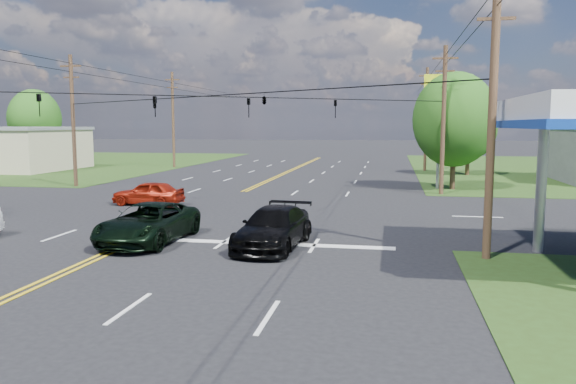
% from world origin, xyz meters
% --- Properties ---
extents(ground, '(280.00, 280.00, 0.00)m').
position_xyz_m(ground, '(0.00, 12.00, 0.00)').
color(ground, black).
rests_on(ground, ground).
extents(grass_nw, '(46.00, 48.00, 0.03)m').
position_xyz_m(grass_nw, '(-35.00, 44.00, 0.00)').
color(grass_nw, '#253912').
rests_on(grass_nw, ground).
extents(stop_bar, '(10.00, 0.50, 0.02)m').
position_xyz_m(stop_bar, '(5.00, 4.00, 0.00)').
color(stop_bar, silver).
rests_on(stop_bar, ground).
extents(pole_se, '(1.60, 0.28, 9.50)m').
position_xyz_m(pole_se, '(13.00, 3.00, 4.92)').
color(pole_se, '#48311E').
rests_on(pole_se, ground).
extents(pole_nw, '(1.60, 0.28, 9.50)m').
position_xyz_m(pole_nw, '(-13.00, 21.00, 4.92)').
color(pole_nw, '#48311E').
rests_on(pole_nw, ground).
extents(pole_ne, '(1.60, 0.28, 9.50)m').
position_xyz_m(pole_ne, '(13.00, 21.00, 4.92)').
color(pole_ne, '#48311E').
rests_on(pole_ne, ground).
extents(pole_left_far, '(1.60, 0.28, 10.00)m').
position_xyz_m(pole_left_far, '(-13.00, 40.00, 5.17)').
color(pole_left_far, '#48311E').
rests_on(pole_left_far, ground).
extents(pole_right_far, '(1.60, 0.28, 10.00)m').
position_xyz_m(pole_right_far, '(13.00, 40.00, 5.17)').
color(pole_right_far, '#48311E').
rests_on(pole_right_far, ground).
extents(span_wire_signals, '(26.00, 18.00, 1.13)m').
position_xyz_m(span_wire_signals, '(0.00, 12.00, 6.00)').
color(span_wire_signals, black).
rests_on(span_wire_signals, ground).
extents(power_lines, '(26.04, 100.00, 0.64)m').
position_xyz_m(power_lines, '(0.00, 10.00, 8.60)').
color(power_lines, black).
rests_on(power_lines, ground).
extents(tree_right_a, '(5.70, 5.70, 8.18)m').
position_xyz_m(tree_right_a, '(14.00, 24.00, 4.87)').
color(tree_right_a, '#48311E').
rests_on(tree_right_a, ground).
extents(tree_right_b, '(4.94, 4.94, 7.09)m').
position_xyz_m(tree_right_b, '(16.50, 36.00, 4.22)').
color(tree_right_b, '#48311E').
rests_on(tree_right_b, ground).
extents(tree_far_l, '(6.08, 6.08, 8.72)m').
position_xyz_m(tree_far_l, '(-32.00, 44.00, 5.19)').
color(tree_far_l, '#48311E').
rests_on(tree_far_l, ground).
extents(pickup_dkgreen, '(2.66, 5.46, 1.50)m').
position_xyz_m(pickup_dkgreen, '(0.62, 3.50, 0.75)').
color(pickup_dkgreen, black).
rests_on(pickup_dkgreen, ground).
extents(suv_black, '(2.50, 5.23, 1.47)m').
position_xyz_m(suv_black, '(5.56, 3.50, 0.74)').
color(suv_black, black).
rests_on(suv_black, ground).
extents(sedan_red, '(4.04, 1.71, 1.36)m').
position_xyz_m(sedan_red, '(-3.69, 13.00, 0.68)').
color(sedan_red, maroon).
rests_on(sedan_red, ground).
extents(polesign_ne, '(2.22, 0.36, 8.03)m').
position_xyz_m(polesign_ne, '(13.00, 24.23, 6.26)').
color(polesign_ne, '#A5A5AA').
rests_on(polesign_ne, ground).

